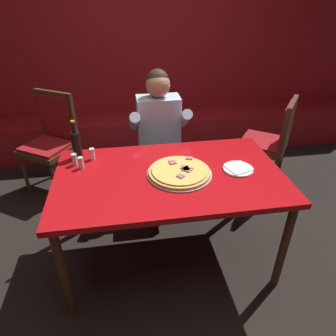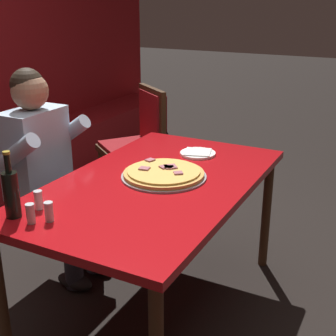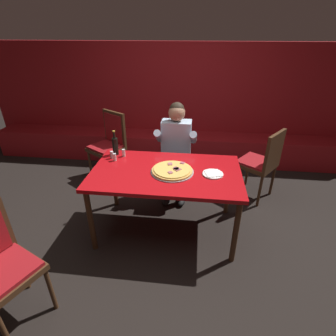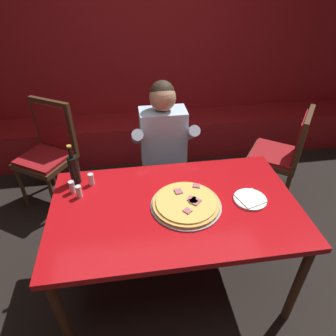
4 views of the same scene
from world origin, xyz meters
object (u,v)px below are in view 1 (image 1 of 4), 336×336
at_px(shaker_oregano, 92,154).
at_px(dining_chair_near_right, 52,136).
at_px(main_dining_table, 169,183).
at_px(shaker_parmesan, 81,163).
at_px(pizza, 180,172).
at_px(shaker_red_pepper_flakes, 75,160).
at_px(diner_seated_blue_shirt, 160,136).
at_px(dining_chair_near_left, 272,138).
at_px(beer_bottle, 76,144).
at_px(plate_white_paper, 238,169).

height_order(shaker_oregano, dining_chair_near_right, dining_chair_near_right).
bearing_deg(main_dining_table, shaker_parmesan, 163.89).
bearing_deg(pizza, shaker_red_pepper_flakes, 161.27).
distance_m(diner_seated_blue_shirt, dining_chair_near_left, 1.14).
bearing_deg(diner_seated_blue_shirt, dining_chair_near_left, 3.15).
relative_size(main_dining_table, shaker_red_pepper_flakes, 18.02).
distance_m(beer_bottle, diner_seated_blue_shirt, 0.80).
bearing_deg(plate_white_paper, beer_bottle, 162.18).
height_order(pizza, beer_bottle, beer_bottle).
relative_size(main_dining_table, diner_seated_blue_shirt, 1.22).
xyz_separation_m(shaker_oregano, diner_seated_blue_shirt, (0.56, 0.44, -0.10)).
xyz_separation_m(shaker_red_pepper_flakes, diner_seated_blue_shirt, (0.68, 0.51, -0.10)).
xyz_separation_m(main_dining_table, shaker_oregano, (-0.53, 0.29, 0.11)).
bearing_deg(dining_chair_near_left, main_dining_table, -145.56).
relative_size(plate_white_paper, shaker_parmesan, 2.44).
height_order(shaker_parmesan, dining_chair_near_right, dining_chair_near_right).
bearing_deg(beer_bottle, plate_white_paper, -17.82).
height_order(main_dining_table, diner_seated_blue_shirt, diner_seated_blue_shirt).
xyz_separation_m(shaker_red_pepper_flakes, shaker_oregano, (0.12, 0.07, 0.00)).
xyz_separation_m(beer_bottle, shaker_parmesan, (0.04, -0.16, -0.07)).
relative_size(shaker_red_pepper_flakes, diner_seated_blue_shirt, 0.07).
distance_m(beer_bottle, dining_chair_near_left, 1.88).
bearing_deg(dining_chair_near_right, pizza, -47.95).
bearing_deg(main_dining_table, dining_chair_near_right, 130.55).
relative_size(shaker_red_pepper_flakes, dining_chair_near_right, 0.09).
relative_size(pizza, dining_chair_near_left, 0.46).
bearing_deg(beer_bottle, pizza, -26.58).
relative_size(diner_seated_blue_shirt, dining_chair_near_left, 1.31).
bearing_deg(main_dining_table, shaker_oregano, 150.91).
distance_m(main_dining_table, beer_bottle, 0.74).
distance_m(main_dining_table, shaker_parmesan, 0.63).
height_order(pizza, diner_seated_blue_shirt, diner_seated_blue_shirt).
relative_size(main_dining_table, beer_bottle, 5.31).
bearing_deg(diner_seated_blue_shirt, pizza, -87.52).
xyz_separation_m(shaker_red_pepper_flakes, dining_chair_near_right, (-0.35, 0.94, -0.22)).
xyz_separation_m(diner_seated_blue_shirt, dining_chair_near_left, (1.13, 0.06, -0.14)).
relative_size(main_dining_table, plate_white_paper, 7.38).
bearing_deg(shaker_red_pepper_flakes, plate_white_paper, -12.48).
relative_size(shaker_parmesan, dining_chair_near_right, 0.09).
relative_size(pizza, beer_bottle, 1.52).
height_order(pizza, shaker_parmesan, shaker_parmesan).
xyz_separation_m(shaker_oregano, shaker_parmesan, (-0.07, -0.12, 0.00)).
relative_size(plate_white_paper, dining_chair_near_left, 0.22).
relative_size(shaker_parmesan, diner_seated_blue_shirt, 0.07).
height_order(shaker_red_pepper_flakes, dining_chair_near_right, dining_chair_near_right).
relative_size(beer_bottle, dining_chair_near_right, 0.29).
distance_m(plate_white_paper, dining_chair_near_left, 1.09).
xyz_separation_m(plate_white_paper, dining_chair_near_left, (0.68, 0.82, -0.21)).
bearing_deg(dining_chair_near_left, shaker_red_pepper_flakes, -162.48).
xyz_separation_m(pizza, shaker_oregano, (-0.59, 0.31, 0.02)).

